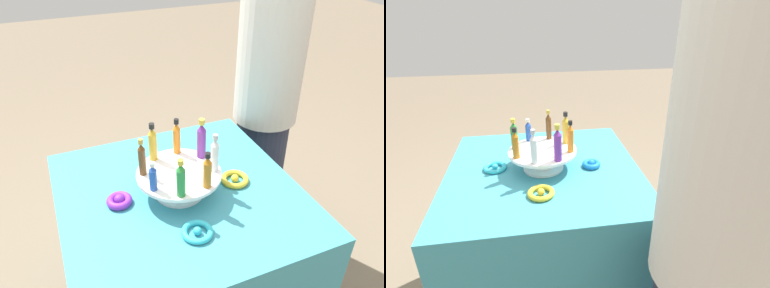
% 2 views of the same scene
% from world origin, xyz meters
% --- Properties ---
extents(party_table, '(0.81, 0.81, 0.78)m').
position_xyz_m(party_table, '(0.00, 0.00, 0.39)').
color(party_table, teal).
rests_on(party_table, ground_plane).
extents(display_stand, '(0.29, 0.29, 0.09)m').
position_xyz_m(display_stand, '(0.00, 0.00, 0.84)').
color(display_stand, white).
rests_on(display_stand, party_table).
extents(bottle_amber, '(0.03, 0.03, 0.13)m').
position_xyz_m(bottle_amber, '(0.05, -0.11, 0.92)').
color(bottle_amber, '#AD6B19').
rests_on(bottle_amber, display_stand).
extents(bottle_clear, '(0.03, 0.03, 0.14)m').
position_xyz_m(bottle_clear, '(0.11, -0.04, 0.93)').
color(bottle_clear, silver).
rests_on(bottle_clear, display_stand).
extents(bottle_purple, '(0.03, 0.03, 0.15)m').
position_xyz_m(bottle_purple, '(0.11, 0.05, 0.94)').
color(bottle_purple, '#702D93').
rests_on(bottle_purple, display_stand).
extents(bottle_orange, '(0.03, 0.03, 0.14)m').
position_xyz_m(bottle_orange, '(0.04, 0.11, 0.93)').
color(bottle_orange, orange).
rests_on(bottle_orange, display_stand).
extents(bottle_gold, '(0.03, 0.03, 0.14)m').
position_xyz_m(bottle_gold, '(-0.05, 0.11, 0.93)').
color(bottle_gold, gold).
rests_on(bottle_gold, display_stand).
extents(bottle_brown, '(0.02, 0.02, 0.14)m').
position_xyz_m(bottle_brown, '(-0.11, 0.04, 0.93)').
color(bottle_brown, brown).
rests_on(bottle_brown, display_stand).
extents(bottle_blue, '(0.03, 0.03, 0.10)m').
position_xyz_m(bottle_blue, '(-0.11, -0.05, 0.91)').
color(bottle_blue, '#234CAD').
rests_on(bottle_blue, display_stand).
extents(bottle_green, '(0.03, 0.03, 0.13)m').
position_xyz_m(bottle_green, '(-0.04, -0.11, 0.93)').
color(bottle_green, '#288438').
rests_on(bottle_green, display_stand).
extents(ribbon_bow_blue, '(0.08, 0.08, 0.03)m').
position_xyz_m(ribbon_bow_blue, '(0.02, 0.21, 0.79)').
color(ribbon_bow_blue, blue).
rests_on(ribbon_bow_blue, party_table).
extents(ribbon_bow_purple, '(0.09, 0.09, 0.03)m').
position_xyz_m(ribbon_bow_purple, '(-0.21, 0.02, 0.79)').
color(ribbon_bow_purple, purple).
rests_on(ribbon_bow_purple, party_table).
extents(ribbon_bow_teal, '(0.10, 0.10, 0.03)m').
position_xyz_m(ribbon_bow_teal, '(-0.02, -0.21, 0.79)').
color(ribbon_bow_teal, '#2DB7CC').
rests_on(ribbon_bow_teal, party_table).
extents(ribbon_bow_gold, '(0.10, 0.10, 0.03)m').
position_xyz_m(ribbon_bow_gold, '(0.21, -0.02, 0.79)').
color(ribbon_bow_gold, gold).
rests_on(ribbon_bow_gold, party_table).
extents(person_figure, '(0.30, 0.30, 1.79)m').
position_xyz_m(person_figure, '(0.60, 0.41, 0.90)').
color(person_figure, '#282D42').
rests_on(person_figure, ground_plane).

